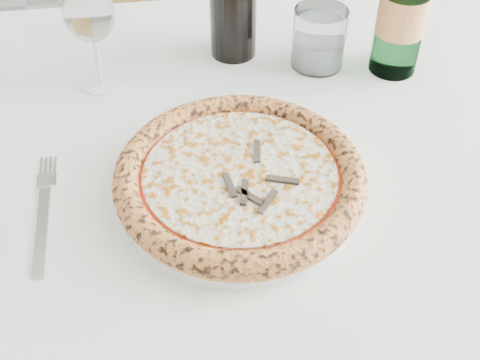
{
  "coord_description": "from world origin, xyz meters",
  "views": [
    {
      "loc": [
        0.11,
        -0.55,
        1.28
      ],
      "look_at": [
        0.2,
        -0.04,
        0.78
      ],
      "focal_mm": 45.0,
      "sensor_mm": 36.0,
      "label": 1
    }
  ],
  "objects": [
    {
      "name": "dining_table",
      "position": [
        0.2,
        0.06,
        0.66
      ],
      "size": [
        1.41,
        0.84,
        0.76
      ],
      "color": "olive",
      "rests_on": "floor"
    },
    {
      "name": "chair_far",
      "position": [
        0.19,
        0.87,
        0.53
      ],
      "size": [
        0.5,
        0.5,
        0.93
      ],
      "color": "olive",
      "rests_on": "floor"
    },
    {
      "name": "plate",
      "position": [
        0.2,
        -0.04,
        0.76
      ],
      "size": [
        0.3,
        0.3,
        0.02
      ],
      "color": "white",
      "rests_on": "dining_table"
    },
    {
      "name": "pizza",
      "position": [
        0.2,
        -0.04,
        0.78
      ],
      "size": [
        0.31,
        0.31,
        0.03
      ],
      "color": "#E3944F",
      "rests_on": "plate"
    },
    {
      "name": "fork",
      "position": [
        -0.04,
        -0.04,
        0.76
      ],
      "size": [
        0.02,
        0.2,
        0.0
      ],
      "color": "#A1A1A1",
      "rests_on": "dining_table"
    },
    {
      "name": "wine_glass",
      "position": [
        0.03,
        0.22,
        0.87
      ],
      "size": [
        0.07,
        0.07,
        0.16
      ],
      "color": "white",
      "rests_on": "dining_table"
    },
    {
      "name": "tumbler",
      "position": [
        0.37,
        0.23,
        0.8
      ],
      "size": [
        0.08,
        0.08,
        0.09
      ],
      "color": "white",
      "rests_on": "dining_table"
    },
    {
      "name": "beer_bottle",
      "position": [
        0.48,
        0.19,
        0.87
      ],
      "size": [
        0.07,
        0.07,
        0.28
      ],
      "color": "#447B50",
      "rests_on": "dining_table"
    }
  ]
}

